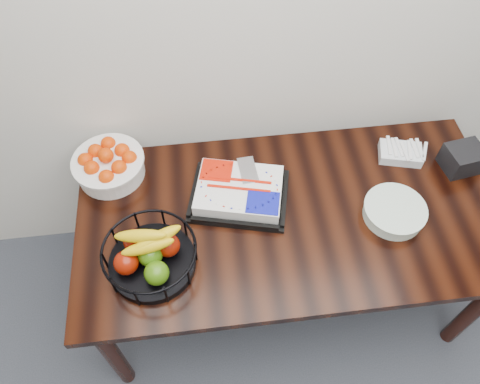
{
  "coord_description": "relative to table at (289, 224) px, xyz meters",
  "views": [
    {
      "loc": [
        -0.35,
        0.96,
        2.4
      ],
      "look_at": [
        -0.21,
        2.08,
        0.83
      ],
      "focal_mm": 35.0,
      "sensor_mm": 36.0,
      "label": 1
    }
  ],
  "objects": [
    {
      "name": "tangerine_bowl",
      "position": [
        -0.76,
        0.31,
        0.17
      ],
      "size": [
        0.31,
        0.31,
        0.2
      ],
      "color": "white",
      "rests_on": "table"
    },
    {
      "name": "fork_bag",
      "position": [
        0.55,
        0.25,
        0.11
      ],
      "size": [
        0.21,
        0.17,
        0.06
      ],
      "color": "silver",
      "rests_on": "table"
    },
    {
      "name": "napkin_box",
      "position": [
        0.8,
        0.16,
        0.14
      ],
      "size": [
        0.18,
        0.16,
        0.11
      ],
      "primitive_type": "cube",
      "rotation": [
        0.0,
        0.0,
        0.15
      ],
      "color": "black",
      "rests_on": "table"
    },
    {
      "name": "table",
      "position": [
        0.0,
        0.0,
        0.0
      ],
      "size": [
        1.8,
        0.9,
        0.75
      ],
      "color": "black",
      "rests_on": "ground"
    },
    {
      "name": "fruit_basket",
      "position": [
        -0.58,
        -0.17,
        0.17
      ],
      "size": [
        0.36,
        0.36,
        0.19
      ],
      "color": "black",
      "rests_on": "table"
    },
    {
      "name": "cake_tray",
      "position": [
        -0.21,
        0.11,
        0.12
      ],
      "size": [
        0.47,
        0.41,
        0.09
      ],
      "color": "black",
      "rests_on": "table"
    },
    {
      "name": "plate_stack",
      "position": [
        0.42,
        -0.06,
        0.12
      ],
      "size": [
        0.26,
        0.26,
        0.06
      ],
      "color": "white",
      "rests_on": "table"
    }
  ]
}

